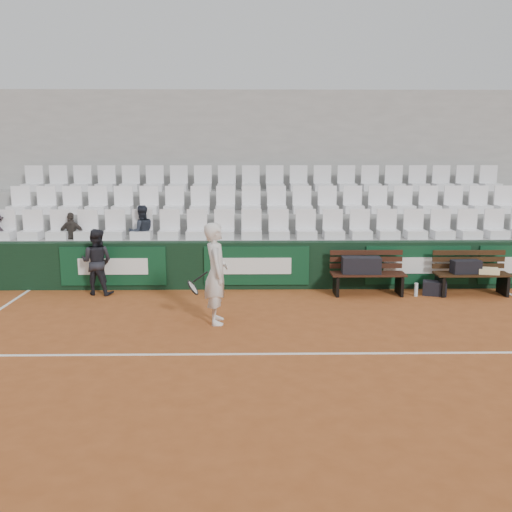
{
  "coord_description": "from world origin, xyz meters",
  "views": [
    {
      "loc": [
        -0.4,
        -7.87,
        2.96
      ],
      "look_at": [
        -0.24,
        2.4,
        1.0
      ],
      "focal_mm": 40.0,
      "sensor_mm": 36.0,
      "label": 1
    }
  ],
  "objects_px": {
    "water_bottle_far": "(416,290)",
    "spectator_b": "(71,215)",
    "sports_bag_right": "(466,267)",
    "spectator_c": "(141,212)",
    "ball_kid": "(97,262)",
    "bench_right": "(471,284)",
    "sports_bag_ground": "(435,288)",
    "bench_left": "(368,284)",
    "water_bottle_near": "(336,286)",
    "sports_bag_left": "(361,265)",
    "tennis_player": "(216,273)"
  },
  "relations": [
    {
      "from": "bench_left",
      "to": "spectator_b",
      "type": "xyz_separation_m",
      "value": [
        -6.29,
        1.1,
        1.29
      ]
    },
    {
      "from": "bench_left",
      "to": "water_bottle_near",
      "type": "bearing_deg",
      "value": 162.71
    },
    {
      "from": "tennis_player",
      "to": "water_bottle_far",
      "type": "bearing_deg",
      "value": 23.43
    },
    {
      "from": "sports_bag_left",
      "to": "sports_bag_right",
      "type": "relative_size",
      "value": 1.35
    },
    {
      "from": "bench_left",
      "to": "bench_right",
      "type": "bearing_deg",
      "value": -1.2
    },
    {
      "from": "sports_bag_right",
      "to": "spectator_b",
      "type": "height_order",
      "value": "spectator_b"
    },
    {
      "from": "sports_bag_ground",
      "to": "water_bottle_near",
      "type": "bearing_deg",
      "value": 172.66
    },
    {
      "from": "water_bottle_far",
      "to": "water_bottle_near",
      "type": "bearing_deg",
      "value": 167.72
    },
    {
      "from": "sports_bag_ground",
      "to": "spectator_b",
      "type": "distance_m",
      "value": 7.86
    },
    {
      "from": "bench_right",
      "to": "sports_bag_right",
      "type": "height_order",
      "value": "sports_bag_right"
    },
    {
      "from": "sports_bag_left",
      "to": "water_bottle_near",
      "type": "height_order",
      "value": "sports_bag_left"
    },
    {
      "from": "sports_bag_ground",
      "to": "water_bottle_far",
      "type": "xyz_separation_m",
      "value": [
        -0.4,
        -0.09,
        -0.01
      ]
    },
    {
      "from": "sports_bag_right",
      "to": "sports_bag_ground",
      "type": "xyz_separation_m",
      "value": [
        -0.62,
        -0.02,
        -0.44
      ]
    },
    {
      "from": "sports_bag_left",
      "to": "sports_bag_ground",
      "type": "bearing_deg",
      "value": -2.42
    },
    {
      "from": "spectator_c",
      "to": "sports_bag_ground",
      "type": "bearing_deg",
      "value": 147.05
    },
    {
      "from": "spectator_c",
      "to": "ball_kid",
      "type": "bearing_deg",
      "value": 29.97
    },
    {
      "from": "bench_right",
      "to": "sports_bag_ground",
      "type": "distance_m",
      "value": 0.76
    },
    {
      "from": "tennis_player",
      "to": "ball_kid",
      "type": "height_order",
      "value": "tennis_player"
    },
    {
      "from": "bench_right",
      "to": "sports_bag_left",
      "type": "bearing_deg",
      "value": 178.88
    },
    {
      "from": "sports_bag_left",
      "to": "ball_kid",
      "type": "height_order",
      "value": "ball_kid"
    },
    {
      "from": "spectator_b",
      "to": "sports_bag_right",
      "type": "bearing_deg",
      "value": 171.2
    },
    {
      "from": "sports_bag_left",
      "to": "water_bottle_near",
      "type": "relative_size",
      "value": 2.78
    },
    {
      "from": "spectator_b",
      "to": "spectator_c",
      "type": "xyz_separation_m",
      "value": [
        1.52,
        0.0,
        0.08
      ]
    },
    {
      "from": "sports_bag_left",
      "to": "tennis_player",
      "type": "xyz_separation_m",
      "value": [
        -2.84,
        -1.86,
        0.25
      ]
    },
    {
      "from": "sports_bag_ground",
      "to": "ball_kid",
      "type": "distance_m",
      "value": 6.9
    },
    {
      "from": "water_bottle_near",
      "to": "spectator_b",
      "type": "xyz_separation_m",
      "value": [
        -5.68,
        0.91,
        1.37
      ]
    },
    {
      "from": "bench_right",
      "to": "spectator_c",
      "type": "relative_size",
      "value": 1.27
    },
    {
      "from": "water_bottle_near",
      "to": "spectator_c",
      "type": "distance_m",
      "value": 4.5
    },
    {
      "from": "bench_right",
      "to": "water_bottle_far",
      "type": "relative_size",
      "value": 5.53
    },
    {
      "from": "ball_kid",
      "to": "spectator_c",
      "type": "xyz_separation_m",
      "value": [
        0.75,
        0.97,
        0.91
      ]
    },
    {
      "from": "sports_bag_right",
      "to": "ball_kid",
      "type": "distance_m",
      "value": 7.5
    },
    {
      "from": "sports_bag_left",
      "to": "spectator_b",
      "type": "distance_m",
      "value": 6.31
    },
    {
      "from": "bench_right",
      "to": "water_bottle_far",
      "type": "height_order",
      "value": "bench_right"
    },
    {
      "from": "bench_left",
      "to": "ball_kid",
      "type": "xyz_separation_m",
      "value": [
        -5.52,
        0.13,
        0.45
      ]
    },
    {
      "from": "bench_left",
      "to": "spectator_b",
      "type": "distance_m",
      "value": 6.51
    },
    {
      "from": "water_bottle_near",
      "to": "ball_kid",
      "type": "distance_m",
      "value": 4.94
    },
    {
      "from": "sports_bag_right",
      "to": "water_bottle_near",
      "type": "xyz_separation_m",
      "value": [
        -2.59,
        0.23,
        -0.44
      ]
    },
    {
      "from": "water_bottle_far",
      "to": "spectator_b",
      "type": "xyz_separation_m",
      "value": [
        -7.24,
        1.25,
        1.38
      ]
    },
    {
      "from": "sports_bag_right",
      "to": "ball_kid",
      "type": "relative_size",
      "value": 0.42
    },
    {
      "from": "sports_bag_right",
      "to": "bench_left",
      "type": "bearing_deg",
      "value": 178.71
    },
    {
      "from": "spectator_b",
      "to": "bench_right",
      "type": "bearing_deg",
      "value": 171.33
    },
    {
      "from": "sports_bag_right",
      "to": "spectator_b",
      "type": "relative_size",
      "value": 0.56
    },
    {
      "from": "sports_bag_left",
      "to": "sports_bag_ground",
      "type": "distance_m",
      "value": 1.58
    },
    {
      "from": "bench_left",
      "to": "sports_bag_right",
      "type": "bearing_deg",
      "value": -1.29
    },
    {
      "from": "tennis_player",
      "to": "ball_kid",
      "type": "distance_m",
      "value": 3.22
    },
    {
      "from": "sports_bag_left",
      "to": "spectator_c",
      "type": "bearing_deg",
      "value": 166.6
    },
    {
      "from": "water_bottle_far",
      "to": "ball_kid",
      "type": "bearing_deg",
      "value": 177.53
    },
    {
      "from": "sports_bag_left",
      "to": "sports_bag_ground",
      "type": "relative_size",
      "value": 1.66
    },
    {
      "from": "bench_right",
      "to": "water_bottle_far",
      "type": "xyz_separation_m",
      "value": [
        -1.16,
        -0.11,
        -0.09
      ]
    },
    {
      "from": "bench_right",
      "to": "sports_bag_ground",
      "type": "relative_size",
      "value": 3.22
    }
  ]
}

